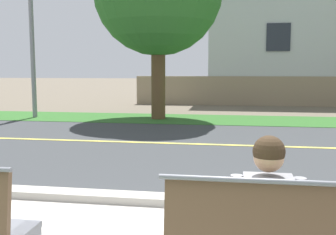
% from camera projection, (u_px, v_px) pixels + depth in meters
% --- Properties ---
extents(ground_plane, '(140.00, 140.00, 0.00)m').
position_uv_depth(ground_plane, '(194.00, 134.00, 10.61)').
color(ground_plane, '#665B4C').
extents(curb_edge, '(44.00, 0.30, 0.11)m').
position_uv_depth(curb_edge, '(150.00, 199.00, 5.07)').
color(curb_edge, '#ADA89E').
rests_on(curb_edge, ground_plane).
extents(street_asphalt, '(52.00, 8.00, 0.01)m').
position_uv_depth(street_asphalt, '(187.00, 144.00, 9.14)').
color(street_asphalt, '#383A3D').
rests_on(street_asphalt, ground_plane).
extents(road_centre_line, '(48.00, 0.14, 0.01)m').
position_uv_depth(road_centre_line, '(187.00, 144.00, 9.14)').
color(road_centre_line, '#E0CC4C').
rests_on(road_centre_line, ground_plane).
extents(far_verge_grass, '(48.00, 2.80, 0.02)m').
position_uv_depth(far_verge_grass, '(202.00, 119.00, 13.69)').
color(far_verge_grass, '#2D6026').
rests_on(far_verge_grass, ground_plane).
extents(seated_person_grey, '(0.52, 0.68, 1.25)m').
position_uv_depth(seated_person_grey, '(266.00, 212.00, 2.88)').
color(seated_person_grey, black).
rests_on(seated_person_grey, ground_plane).
extents(garden_wall, '(13.00, 0.36, 1.40)m').
position_uv_depth(garden_wall, '(270.00, 91.00, 18.93)').
color(garden_wall, gray).
rests_on(garden_wall, ground_plane).
extents(house_across_street, '(12.84, 6.91, 6.47)m').
position_uv_depth(house_across_street, '(323.00, 40.00, 21.28)').
color(house_across_street, '#B7BCC1').
rests_on(house_across_street, ground_plane).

